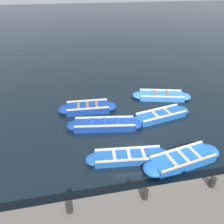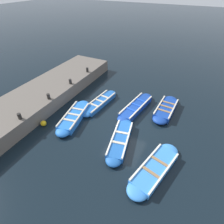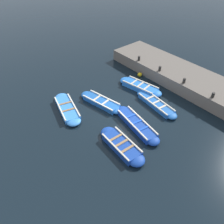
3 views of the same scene
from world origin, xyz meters
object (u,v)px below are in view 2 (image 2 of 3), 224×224
(boat_end_of_row, at_px, (166,109))
(bollard_mid_south, at_px, (48,96))
(bollard_mid_north, at_px, (70,81))
(boat_broadside, at_px, (136,107))
(buoy_orange_near, at_px, (44,123))
(bollard_north, at_px, (87,70))
(boat_tucked, at_px, (74,117))
(boat_far_corner, at_px, (100,103))
(bollard_south, at_px, (19,116))
(boat_near_quay, at_px, (155,169))
(boat_stern_in, at_px, (120,140))

(boat_end_of_row, distance_m, bollard_mid_south, 7.66)
(bollard_mid_north, relative_size, bollard_mid_south, 1.00)
(boat_broadside, bearing_deg, buoy_orange_near, 42.78)
(buoy_orange_near, bearing_deg, bollard_north, -83.71)
(buoy_orange_near, bearing_deg, boat_tucked, -134.47)
(boat_end_of_row, relative_size, boat_tucked, 0.92)
(bollard_north, relative_size, buoy_orange_near, 1.03)
(boat_far_corner, bearing_deg, bollard_mid_north, -4.93)
(bollard_mid_south, height_order, bollard_south, same)
(boat_tucked, xyz_separation_m, buoy_orange_near, (1.28, 1.30, -0.02))
(bollard_mid_north, bearing_deg, bollard_mid_south, 90.00)
(boat_broadside, bearing_deg, boat_far_corner, 13.86)
(boat_broadside, height_order, bollard_mid_north, bollard_mid_north)
(boat_near_quay, relative_size, boat_tucked, 1.03)
(boat_near_quay, distance_m, bollard_south, 7.56)
(boat_tucked, distance_m, bollard_mid_south, 2.13)
(boat_stern_in, xyz_separation_m, bollard_north, (5.31, -5.01, 0.92))
(boat_broadside, height_order, boat_end_of_row, boat_end_of_row)
(boat_near_quay, relative_size, boat_end_of_row, 1.11)
(boat_stern_in, distance_m, boat_far_corner, 3.76)
(bollard_mid_south, distance_m, buoy_orange_near, 1.80)
(bollard_south, height_order, buoy_orange_near, bollard_south)
(boat_broadside, xyz_separation_m, boat_tucked, (3.08, 2.73, 0.01))
(boat_end_of_row, bearing_deg, bollard_mid_south, 25.69)
(bollard_north, xyz_separation_m, bollard_mid_south, (0.00, 4.48, 0.00))
(boat_far_corner, distance_m, bollard_mid_south, 3.39)
(boat_tucked, height_order, bollard_mid_north, bollard_mid_north)
(boat_broadside, relative_size, boat_near_quay, 1.04)
(bollard_mid_north, height_order, buoy_orange_near, bollard_mid_north)
(bollard_north, bearing_deg, bollard_mid_north, 90.00)
(bollard_mid_south, xyz_separation_m, buoy_orange_near, (-0.65, 1.41, -0.92))
(boat_tucked, height_order, bollard_north, bollard_north)
(boat_tucked, xyz_separation_m, bollard_north, (1.93, -4.58, 0.89))
(boat_broadside, relative_size, bollard_mid_north, 11.30)
(boat_tucked, bearing_deg, buoy_orange_near, 45.53)
(buoy_orange_near, bearing_deg, boat_end_of_row, -142.82)
(boat_broadside, xyz_separation_m, boat_end_of_row, (-1.84, -0.67, 0.01))
(bollard_mid_south, xyz_separation_m, bollard_south, (0.00, 2.24, 0.00))
(bollard_north, distance_m, bollard_mid_north, 2.24)
(bollard_north, bearing_deg, boat_end_of_row, 170.21)
(boat_broadside, distance_m, buoy_orange_near, 5.94)
(boat_end_of_row, height_order, boat_far_corner, boat_end_of_row)
(boat_end_of_row, bearing_deg, bollard_north, -9.79)
(boat_far_corner, bearing_deg, boat_stern_in, 137.13)
(bollard_mid_south, relative_size, buoy_orange_near, 1.03)
(boat_far_corner, height_order, buoy_orange_near, boat_far_corner)
(bollard_mid_north, bearing_deg, boat_end_of_row, -171.23)
(boat_stern_in, relative_size, bollard_north, 10.35)
(bollard_south, xyz_separation_m, buoy_orange_near, (-0.65, -0.83, -0.92))
(boat_near_quay, height_order, bollard_mid_north, bollard_mid_north)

